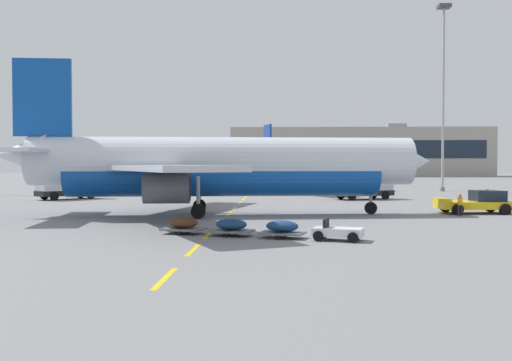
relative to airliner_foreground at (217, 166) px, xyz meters
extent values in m
plane|color=slate|center=(22.86, 19.64, -3.95)|extent=(400.00, 400.00, 0.00)
cube|color=yellow|center=(0.86, -25.36, -3.95)|extent=(0.24, 4.00, 0.01)
cube|color=yellow|center=(0.86, -18.49, -3.95)|extent=(0.24, 4.00, 0.01)
cube|color=yellow|center=(0.86, -12.45, -3.95)|extent=(0.24, 4.00, 0.01)
cube|color=yellow|center=(0.86, -5.09, -3.95)|extent=(0.24, 4.00, 0.01)
cube|color=yellow|center=(0.86, 1.23, -3.95)|extent=(0.24, 4.00, 0.01)
cube|color=yellow|center=(0.86, 6.98, -3.95)|extent=(0.24, 4.00, 0.01)
cube|color=yellow|center=(0.86, 14.40, -3.95)|extent=(0.24, 4.00, 0.01)
cube|color=yellow|center=(0.86, 20.83, -3.95)|extent=(0.24, 4.00, 0.01)
cube|color=yellow|center=(0.86, 26.70, -3.95)|extent=(0.24, 4.00, 0.01)
cube|color=yellow|center=(0.86, 33.44, -3.95)|extent=(0.24, 4.00, 0.01)
cube|color=yellow|center=(0.86, 40.90, -3.95)|extent=(0.24, 4.00, 0.01)
cube|color=yellow|center=(0.86, 47.85, -3.95)|extent=(0.24, 4.00, 0.01)
cube|color=yellow|center=(0.86, 54.70, -3.95)|extent=(0.24, 4.00, 0.01)
cube|color=yellow|center=(0.86, 60.34, -3.95)|extent=(0.24, 4.00, 0.01)
cube|color=yellow|center=(0.86, 65.84, -3.95)|extent=(0.24, 4.00, 0.01)
cube|color=#B21414|center=(0.86, 1.64, -3.95)|extent=(8.00, 0.40, 0.01)
cylinder|color=silver|center=(0.58, 0.07, 0.35)|extent=(30.34, 7.33, 3.80)
cylinder|color=#0F479E|center=(0.58, 0.07, -0.69)|extent=(24.74, 6.37, 3.50)
cone|color=silver|center=(15.53, 1.85, 0.35)|extent=(3.92, 4.11, 3.72)
cone|color=silver|center=(-15.06, -1.79, 0.83)|extent=(4.55, 3.70, 3.23)
cube|color=#192333|center=(14.48, 1.73, 1.02)|extent=(1.93, 3.02, 0.60)
cube|color=#0F479E|center=(-13.32, -1.59, 5.25)|extent=(4.41, 0.88, 6.00)
cube|color=silver|center=(-14.39, 1.51, 1.11)|extent=(3.93, 6.73, 0.24)
cube|color=silver|center=(-13.64, -4.85, 1.11)|extent=(3.93, 6.73, 0.24)
cube|color=#B7BCC6|center=(-4.37, 8.04, -0.12)|extent=(8.36, 17.64, 0.36)
cube|color=#B7BCC6|center=(-2.36, -8.84, -0.12)|extent=(11.79, 17.38, 0.36)
cylinder|color=#4C4F54|center=(-4.17, 5.04, -1.57)|extent=(3.43, 2.46, 2.10)
cylinder|color=black|center=(-2.58, 5.23, -1.57)|extent=(0.33, 1.79, 1.79)
cylinder|color=#4C4F54|center=(-2.86, -5.88, -1.57)|extent=(3.43, 2.46, 2.10)
cylinder|color=black|center=(-1.28, -5.69, -1.57)|extent=(0.33, 1.79, 1.79)
cylinder|color=gray|center=(12.40, 1.48, -2.12)|extent=(0.28, 0.28, 2.67)
cylinder|color=black|center=(12.40, 1.48, -3.45)|extent=(1.02, 0.40, 0.99)
cylinder|color=gray|center=(-1.71, 2.41, -2.09)|extent=(0.28, 0.28, 2.61)
cylinder|color=black|center=(-1.75, 2.76, -3.40)|extent=(1.13, 0.48, 1.10)
cylinder|color=black|center=(-1.67, 2.07, -3.40)|extent=(1.13, 0.48, 1.10)
cylinder|color=gray|center=(-1.10, -2.75, -2.09)|extent=(0.28, 0.28, 2.61)
cylinder|color=black|center=(-1.14, -2.40, -3.40)|extent=(1.13, 0.48, 1.10)
cylinder|color=black|center=(-1.06, -3.10, -3.40)|extent=(1.13, 0.48, 1.10)
cube|color=yellow|center=(21.04, 2.51, -3.25)|extent=(6.16, 3.16, 0.60)
cube|color=#192333|center=(22.11, 2.57, -2.50)|extent=(2.53, 2.27, 0.90)
cube|color=yellow|center=(18.40, 2.34, -2.83)|extent=(0.85, 2.56, 0.24)
sphere|color=orange|center=(22.11, 2.57, -1.95)|extent=(0.16, 0.16, 0.16)
cylinder|color=black|center=(19.21, 0.99, -3.50)|extent=(0.92, 0.45, 0.90)
cylinder|color=black|center=(19.03, 3.79, -3.50)|extent=(0.92, 0.45, 0.90)
cylinder|color=black|center=(23.04, 1.23, -3.50)|extent=(0.92, 0.45, 0.90)
cylinder|color=black|center=(22.87, 4.02, -3.50)|extent=(0.92, 0.45, 0.90)
cylinder|color=silver|center=(6.58, 37.71, -0.25)|extent=(10.60, 25.73, 3.27)
cylinder|color=navy|center=(6.58, 37.71, -1.15)|extent=(8.96, 21.04, 3.01)
cone|color=silver|center=(10.31, 25.32, -0.25)|extent=(3.94, 3.81, 3.20)
cone|color=silver|center=(2.66, 50.68, 0.16)|extent=(3.70, 4.26, 2.78)
cube|color=#192333|center=(10.05, 26.19, 0.32)|extent=(2.74, 2.03, 0.52)
cube|color=navy|center=(3.10, 49.24, 3.96)|extent=(1.39, 3.71, 5.16)
cube|color=silver|center=(5.56, 50.61, 0.40)|extent=(6.06, 4.22, 0.21)
cube|color=silver|center=(0.29, 49.02, 0.40)|extent=(6.06, 4.22, 0.21)
cube|color=#B7BCC6|center=(12.59, 43.10, -0.66)|extent=(14.79, 4.76, 0.31)
cube|color=#B7BCC6|center=(-1.41, 38.88, -0.66)|extent=(14.25, 11.94, 0.31)
cylinder|color=#4C4F54|center=(10.08, 42.48, -1.91)|extent=(2.52, 3.16, 1.81)
cylinder|color=black|center=(10.48, 41.16, -1.91)|extent=(1.50, 0.54, 1.53)
cylinder|color=#4C4F54|center=(1.02, 39.75, -1.91)|extent=(2.52, 3.16, 1.81)
cylinder|color=black|center=(1.42, 38.43, -1.91)|extent=(1.50, 0.54, 1.53)
cylinder|color=gray|center=(9.53, 27.92, -2.38)|extent=(0.24, 0.24, 2.29)
cylinder|color=black|center=(9.53, 27.92, -3.52)|extent=(0.48, 0.88, 0.85)
cylinder|color=gray|center=(8.22, 40.01, -2.35)|extent=(0.24, 0.24, 2.24)
cylinder|color=black|center=(8.51, 40.09, -3.48)|extent=(0.56, 0.99, 0.95)
cylinder|color=black|center=(7.93, 39.92, -3.48)|extent=(0.56, 0.99, 0.95)
cylinder|color=gray|center=(3.94, 38.72, -2.35)|extent=(0.24, 0.24, 2.24)
cylinder|color=black|center=(4.23, 38.80, -3.48)|extent=(0.56, 0.99, 0.95)
cylinder|color=black|center=(3.65, 38.63, -3.48)|extent=(0.56, 0.99, 0.95)
cube|color=black|center=(14.61, 21.07, -3.21)|extent=(7.35, 5.18, 0.60)
cube|color=#606638|center=(12.52, 20.07, -2.36)|extent=(3.14, 3.10, 1.10)
cube|color=#192333|center=(11.48, 19.58, -2.26)|extent=(0.88, 1.76, 0.64)
cube|color=#B7BCC6|center=(15.49, 21.49, -1.86)|extent=(5.33, 4.22, 2.10)
cylinder|color=black|center=(13.10, 19.02, -3.47)|extent=(0.99, 0.67, 0.96)
cylinder|color=black|center=(12.07, 21.18, -3.47)|extent=(0.99, 0.67, 0.96)
cylinder|color=black|center=(17.15, 20.95, -3.47)|extent=(0.99, 0.67, 0.96)
cylinder|color=black|center=(16.11, 23.11, -3.47)|extent=(0.99, 0.67, 0.96)
cube|color=black|center=(-19.39, 20.02, -3.21)|extent=(6.50, 6.78, 0.60)
cube|color=yellow|center=(-17.82, 21.72, -2.36)|extent=(3.31, 3.31, 1.10)
cube|color=#192333|center=(-17.05, 22.57, -2.26)|extent=(1.45, 1.34, 0.64)
cube|color=#B7BCC6|center=(-20.05, 19.30, -1.86)|extent=(4.99, 5.13, 2.10)
cylinder|color=black|center=(-18.76, 22.49, -3.47)|extent=(0.86, 0.90, 0.96)
cylinder|color=black|center=(-16.99, 20.86, -3.47)|extent=(0.86, 0.90, 0.96)
cylinder|color=black|center=(-21.79, 19.19, -3.47)|extent=(0.86, 0.90, 0.96)
cylinder|color=black|center=(-20.02, 17.56, -3.47)|extent=(0.86, 0.90, 0.96)
cube|color=silver|center=(8.08, -14.90, -3.49)|extent=(2.89, 2.09, 0.44)
cube|color=black|center=(7.46, -14.71, -3.09)|extent=(0.44, 1.11, 0.56)
cylinder|color=black|center=(9.15, -14.49, -3.67)|extent=(0.59, 0.33, 0.56)
cylinder|color=black|center=(8.75, -15.83, -3.67)|extent=(0.59, 0.33, 0.56)
cylinder|color=black|center=(7.41, -13.97, -3.67)|extent=(0.59, 0.33, 0.56)
cylinder|color=black|center=(7.01, -15.31, -3.67)|extent=(0.59, 0.33, 0.56)
cube|color=slate|center=(5.11, -14.01, -3.67)|extent=(2.73, 2.13, 0.12)
ellipsoid|color=navy|center=(5.11, -14.01, -3.29)|extent=(2.09, 1.67, 0.64)
cylinder|color=black|center=(5.30, -13.36, -3.73)|extent=(0.46, 0.26, 0.44)
cylinder|color=black|center=(4.92, -14.66, -3.73)|extent=(0.46, 0.26, 0.44)
cube|color=slate|center=(2.24, -13.15, -3.67)|extent=(2.73, 2.13, 0.12)
ellipsoid|color=navy|center=(2.24, -13.15, -3.29)|extent=(2.09, 1.67, 0.64)
cylinder|color=black|center=(2.43, -12.50, -3.73)|extent=(0.46, 0.26, 0.44)
cylinder|color=black|center=(2.04, -13.79, -3.73)|extent=(0.46, 0.26, 0.44)
cube|color=slate|center=(-0.64, -12.29, -3.67)|extent=(2.73, 2.13, 0.12)
ellipsoid|color=#4C2D19|center=(-0.64, -12.29, -3.29)|extent=(2.09, 1.67, 0.64)
cylinder|color=black|center=(-0.44, -11.64, -3.73)|extent=(0.46, 0.26, 0.44)
cylinder|color=black|center=(-0.83, -12.93, -3.73)|extent=(0.46, 0.26, 0.44)
cylinder|color=#232328|center=(19.23, 0.11, -3.52)|extent=(0.16, 0.16, 0.86)
cylinder|color=#232328|center=(19.00, 0.05, -3.52)|extent=(0.16, 0.16, 0.86)
cube|color=orange|center=(19.12, 0.08, -2.77)|extent=(0.47, 0.54, 0.64)
cube|color=silver|center=(19.12, 0.08, -2.74)|extent=(0.48, 0.55, 0.06)
sphere|color=#8C664C|center=(19.12, 0.08, -2.33)|extent=(0.23, 0.23, 0.23)
cylinder|color=orange|center=(19.32, 0.30, -2.74)|extent=(0.09, 0.09, 0.58)
cylinder|color=orange|center=(18.91, -0.15, -2.74)|extent=(0.09, 0.09, 0.58)
cylinder|color=slate|center=(29.27, 41.28, -3.65)|extent=(0.70, 0.70, 0.60)
cylinder|color=#9EA0A5|center=(29.27, 41.28, 9.57)|extent=(0.36, 0.36, 27.05)
cube|color=#3F3F44|center=(29.27, 41.28, 23.35)|extent=(1.80, 1.80, 0.50)
cube|color=#9E998E|center=(31.25, 147.67, 3.89)|extent=(83.16, 21.67, 15.69)
cube|color=#192333|center=(31.25, 136.78, 4.68)|extent=(76.50, 0.12, 5.65)
cube|color=gray|center=(43.73, 147.67, 12.54)|extent=(6.00, 5.00, 1.60)
camera|label=1|loc=(4.91, -45.74, 0.14)|focal=40.66mm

